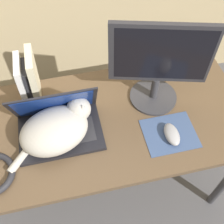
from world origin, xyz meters
name	(u,v)px	position (x,y,z in m)	size (l,w,h in m)	color
desk	(105,130)	(0.00, 0.32, 0.64)	(1.33, 0.63, 0.72)	brown
laptop	(59,124)	(-0.20, 0.31, 0.76)	(0.36, 0.25, 0.24)	black
cat	(57,128)	(-0.21, 0.27, 0.79)	(0.38, 0.29, 0.16)	#B2ADA3
external_monitor	(159,64)	(0.26, 0.40, 0.94)	(0.42, 0.22, 0.42)	#333338
mousepad	(170,133)	(0.27, 0.19, 0.72)	(0.23, 0.19, 0.00)	#384C75
computer_mouse	(172,134)	(0.27, 0.17, 0.74)	(0.06, 0.11, 0.04)	#99999E
book_row	(29,79)	(-0.30, 0.54, 0.83)	(0.09, 0.16, 0.25)	white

